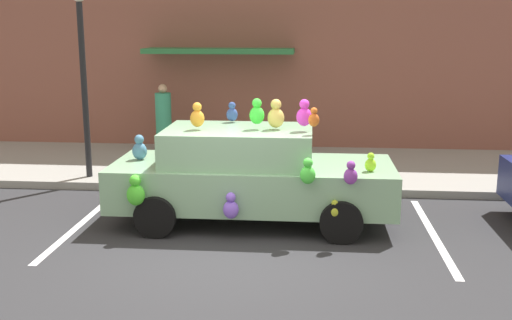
% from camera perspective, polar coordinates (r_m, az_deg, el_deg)
% --- Properties ---
extents(ground_plane, '(60.00, 60.00, 0.00)m').
position_cam_1_polar(ground_plane, '(8.83, -2.80, -8.47)').
color(ground_plane, '#2D2D30').
extents(sidewalk, '(24.00, 4.00, 0.15)m').
position_cam_1_polar(sidewalk, '(13.57, 0.11, -0.62)').
color(sidewalk, gray).
rests_on(sidewalk, ground).
extents(storefront_building, '(24.00, 1.25, 6.40)m').
position_cam_1_polar(storefront_building, '(15.35, 0.80, 12.65)').
color(storefront_building, brown).
rests_on(storefront_building, ground).
extents(parking_stripe_front, '(0.12, 3.60, 0.01)m').
position_cam_1_polar(parking_stripe_front, '(9.88, 16.21, -6.64)').
color(parking_stripe_front, silver).
rests_on(parking_stripe_front, ground).
extents(parking_stripe_rear, '(0.12, 3.60, 0.01)m').
position_cam_1_polar(parking_stripe_rear, '(10.37, -16.02, -5.71)').
color(parking_stripe_rear, silver).
rests_on(parking_stripe_rear, ground).
extents(plush_covered_car, '(4.51, 2.09, 2.05)m').
position_cam_1_polar(plush_covered_car, '(9.86, -0.69, -1.30)').
color(plush_covered_car, '#87B48A').
rests_on(plush_covered_car, ground).
extents(teddy_bear_on_sidewalk, '(0.35, 0.29, 0.67)m').
position_cam_1_polar(teddy_bear_on_sidewalk, '(12.20, -7.38, -0.38)').
color(teddy_bear_on_sidewalk, brown).
rests_on(teddy_bear_on_sidewalk, sidewalk).
extents(street_lamp_post, '(0.28, 0.28, 3.72)m').
position_cam_1_polar(street_lamp_post, '(12.51, -15.90, 8.75)').
color(street_lamp_post, black).
rests_on(street_lamp_post, sidewalk).
extents(pedestrian_near_shopfront, '(0.38, 0.38, 1.64)m').
position_cam_1_polar(pedestrian_near_shopfront, '(14.81, -8.63, 3.60)').
color(pedestrian_near_shopfront, '#399C75').
rests_on(pedestrian_near_shopfront, sidewalk).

